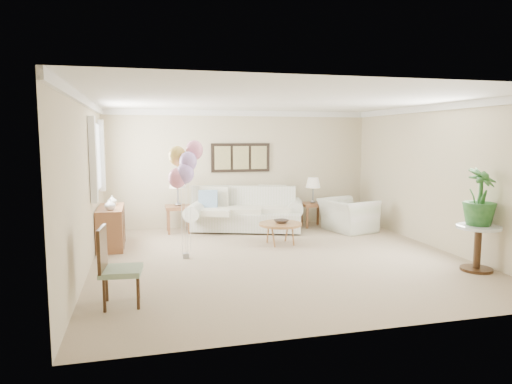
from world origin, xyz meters
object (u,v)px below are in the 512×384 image
Objects in this scene: sofa at (247,213)px; coffee_table at (280,225)px; balloon_cluster at (184,164)px; accent_chair at (115,265)px; armchair at (348,215)px.

sofa is 1.49m from coffee_table.
accent_chair is at bearing -117.25° from balloon_cluster.
accent_chair reaches higher than coffee_table.
accent_chair reaches higher than sofa.
coffee_table is at bearing 41.75° from accent_chair.
armchair reaches higher than coffee_table.
coffee_table is 3.81m from accent_chair.
coffee_table is 0.41× the size of balloon_cluster.
accent_chair is (-4.62, -3.37, 0.16)m from armchair.
balloon_cluster is at bearing 62.75° from accent_chair.
coffee_table is at bearing -77.64° from sofa.
balloon_cluster is at bearing -126.82° from sofa.
sofa is 3.51× the size of coffee_table.
coffee_table is (0.32, -1.45, 0.00)m from sofa.
sofa is at bearing 102.36° from coffee_table.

